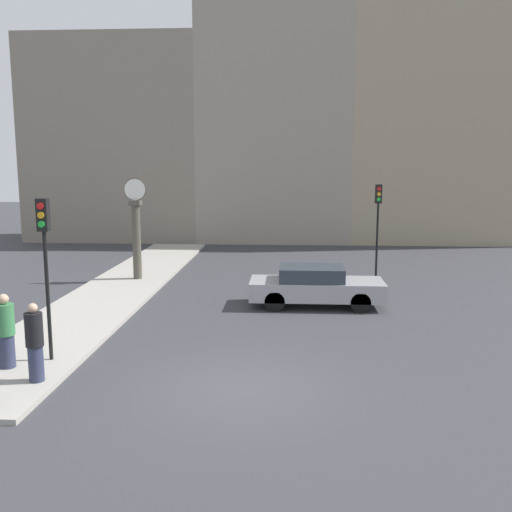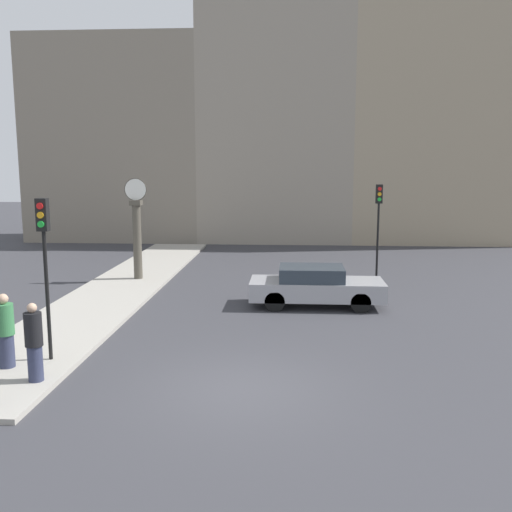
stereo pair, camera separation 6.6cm
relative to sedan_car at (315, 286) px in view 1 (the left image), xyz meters
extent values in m
plane|color=#38383D|center=(-1.91, -7.37, -0.70)|extent=(120.00, 120.00, 0.00)
cube|color=#A39E93|center=(-7.37, 2.32, -0.64)|extent=(3.04, 23.37, 0.12)
cube|color=gray|center=(-11.92, 17.35, 5.52)|extent=(10.78, 5.00, 12.44)
cube|color=gray|center=(-1.90, 17.35, 8.66)|extent=(9.26, 5.00, 18.72)
cube|color=gray|center=(8.11, 17.35, 7.93)|extent=(10.76, 5.00, 17.25)
cube|color=#9E9EA3|center=(0.04, 0.00, -0.11)|extent=(4.48, 1.76, 0.61)
cube|color=#2D3842|center=(-0.14, 0.00, 0.43)|extent=(2.15, 1.59, 0.47)
cylinder|color=black|center=(1.43, 0.77, -0.37)|extent=(0.66, 0.22, 0.66)
cylinder|color=black|center=(1.43, -0.77, -0.37)|extent=(0.66, 0.22, 0.66)
cylinder|color=black|center=(-1.35, 0.77, -0.37)|extent=(0.66, 0.22, 0.66)
cylinder|color=black|center=(-1.35, -0.77, -0.37)|extent=(0.66, 0.22, 0.66)
cylinder|color=black|center=(-6.56, -6.11, 0.97)|extent=(0.09, 0.09, 3.10)
cube|color=black|center=(-6.56, -6.11, 2.90)|extent=(0.26, 0.20, 0.76)
cylinder|color=red|center=(-6.56, -6.23, 3.11)|extent=(0.15, 0.04, 0.15)
cylinder|color=orange|center=(-6.56, -6.23, 2.90)|extent=(0.15, 0.04, 0.15)
cylinder|color=green|center=(-6.56, -6.23, 2.69)|extent=(0.15, 0.04, 0.15)
cylinder|color=black|center=(2.67, 4.31, 0.90)|extent=(0.09, 0.09, 3.20)
cube|color=black|center=(2.67, 4.31, 2.88)|extent=(0.26, 0.20, 0.76)
cylinder|color=red|center=(2.67, 4.19, 3.09)|extent=(0.15, 0.04, 0.15)
cylinder|color=orange|center=(2.67, 4.19, 2.88)|extent=(0.15, 0.04, 0.15)
cylinder|color=green|center=(2.67, 4.19, 2.67)|extent=(0.15, 0.04, 0.15)
cylinder|color=#4C473D|center=(-7.10, 3.73, 0.92)|extent=(0.35, 0.35, 3.01)
cube|color=#4C473D|center=(-7.10, 3.73, 2.53)|extent=(0.45, 0.45, 0.21)
cylinder|color=#4C473D|center=(-7.10, 3.73, 3.06)|extent=(0.92, 0.04, 0.92)
cylinder|color=white|center=(-7.10, 3.73, 3.06)|extent=(0.85, 0.06, 0.85)
cylinder|color=#2D334C|center=(-7.34, -6.70, -0.19)|extent=(0.35, 0.35, 0.77)
cylinder|color=#387A47|center=(-7.34, -6.70, 0.55)|extent=(0.42, 0.42, 0.72)
sphere|color=tan|center=(-7.34, -6.70, 1.03)|extent=(0.24, 0.24, 0.24)
cylinder|color=#2D334C|center=(-6.30, -7.48, -0.19)|extent=(0.32, 0.32, 0.78)
cylinder|color=black|center=(-6.30, -7.48, 0.57)|extent=(0.38, 0.38, 0.73)
sphere|color=tan|center=(-6.30, -7.48, 1.04)|extent=(0.21, 0.21, 0.21)
camera|label=1|loc=(-0.86, -18.90, 4.04)|focal=40.00mm
camera|label=2|loc=(-0.80, -18.90, 4.04)|focal=40.00mm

